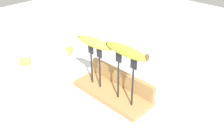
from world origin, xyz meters
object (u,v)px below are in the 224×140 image
at_px(banana_raised_right, 126,51).
at_px(banana_raised_left, 95,43).
at_px(fork_fallen_near, 140,86).
at_px(banana_chunk_far, 68,51).
at_px(fork_stand_left, 95,63).
at_px(banana_chunk_near, 25,62).
at_px(fork_stand_right, 125,75).

bearing_deg(banana_raised_right, banana_raised_left, -180.00).
bearing_deg(fork_fallen_near, banana_chunk_far, -175.73).
bearing_deg(fork_fallen_near, banana_raised_right, -77.06).
height_order(fork_stand_left, fork_fallen_near, fork_stand_left).
xyz_separation_m(banana_raised_left, banana_raised_right, (0.16, 0.00, 0.02)).
relative_size(fork_stand_left, banana_raised_left, 0.97).
xyz_separation_m(banana_raised_left, banana_chunk_far, (-0.34, 0.11, -0.20)).
height_order(banana_raised_right, banana_chunk_near, banana_raised_right).
bearing_deg(banana_chunk_near, fork_fallen_near, 25.22).
xyz_separation_m(banana_raised_right, fork_fallen_near, (-0.03, 0.14, -0.23)).
relative_size(fork_stand_left, banana_raised_right, 0.92).
distance_m(banana_raised_right, fork_fallen_near, 0.28).
bearing_deg(banana_chunk_far, banana_chunk_near, -107.34).
xyz_separation_m(fork_stand_right, banana_chunk_far, (-0.50, 0.11, -0.12)).
relative_size(banana_raised_right, banana_chunk_far, 2.98).
relative_size(fork_stand_left, fork_fallen_near, 1.00).
bearing_deg(fork_fallen_near, fork_stand_right, -77.04).
distance_m(fork_stand_left, banana_raised_left, 0.09).
distance_m(banana_raised_left, fork_fallen_near, 0.29).
bearing_deg(banana_raised_right, fork_stand_right, -0.09).
bearing_deg(banana_chunk_far, banana_raised_right, -12.04).
distance_m(fork_stand_right, banana_chunk_near, 0.59).
relative_size(banana_raised_right, fork_fallen_near, 1.09).
xyz_separation_m(fork_stand_left, banana_raised_left, (-0.00, -0.00, 0.09)).
bearing_deg(fork_stand_right, banana_chunk_far, 167.96).
distance_m(fork_fallen_near, banana_chunk_far, 0.47).
bearing_deg(banana_raised_right, banana_chunk_far, 167.96).
bearing_deg(banana_raised_left, banana_chunk_far, 162.52).
relative_size(banana_raised_left, banana_raised_right, 0.95).
xyz_separation_m(fork_stand_right, banana_raised_left, (-0.16, -0.00, 0.08)).
bearing_deg(banana_raised_right, fork_stand_left, -180.00).
height_order(banana_raised_left, banana_raised_right, banana_raised_right).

